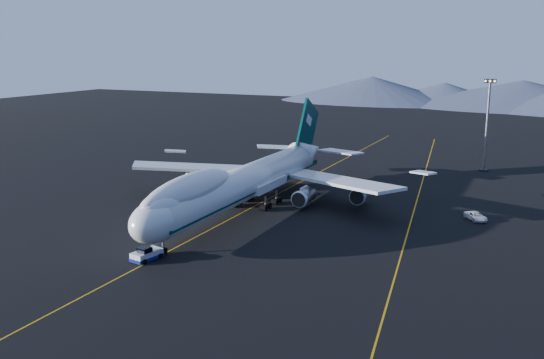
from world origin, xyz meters
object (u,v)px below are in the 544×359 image
at_px(pushback_tug, 147,255).
at_px(floodlight_mast, 487,125).
at_px(service_van, 476,216).
at_px(boeing_747, 244,182).

height_order(pushback_tug, floodlight_mast, floodlight_mast).
height_order(service_van, floodlight_mast, floodlight_mast).
distance_m(boeing_747, service_van, 43.19).
xyz_separation_m(pushback_tug, service_van, (41.73, 42.44, 0.07)).
xyz_separation_m(boeing_747, service_van, (40.90, 12.91, -5.08)).
bearing_deg(pushback_tug, service_van, 56.15).
height_order(pushback_tug, service_van, pushback_tug).
distance_m(service_van, floodlight_mast, 48.67).
distance_m(boeing_747, floodlight_mast, 70.96).
relative_size(pushback_tug, floodlight_mast, 0.23).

